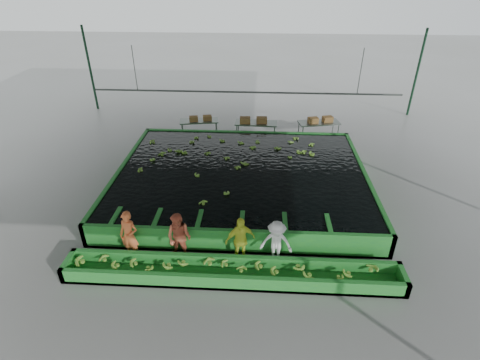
# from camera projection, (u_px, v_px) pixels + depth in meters

# --- Properties ---
(ground) EXTENTS (80.00, 80.00, 0.00)m
(ground) POSITION_uv_depth(u_px,v_px,m) (239.00, 209.00, 14.23)
(ground) COLOR gray
(ground) RESTS_ON ground
(shed_roof) EXTENTS (20.00, 22.00, 0.04)m
(shed_roof) POSITION_uv_depth(u_px,v_px,m) (239.00, 78.00, 11.70)
(shed_roof) COLOR gray
(shed_roof) RESTS_ON shed_posts
(shed_posts) EXTENTS (20.00, 22.00, 5.00)m
(shed_posts) POSITION_uv_depth(u_px,v_px,m) (239.00, 150.00, 12.96)
(shed_posts) COLOR #12321E
(shed_posts) RESTS_ON ground
(flotation_tank) EXTENTS (10.00, 8.00, 0.90)m
(flotation_tank) POSITION_uv_depth(u_px,v_px,m) (241.00, 179.00, 15.30)
(flotation_tank) COLOR #25842D
(flotation_tank) RESTS_ON ground
(tank_water) EXTENTS (9.70, 7.70, 0.00)m
(tank_water) POSITION_uv_depth(u_px,v_px,m) (241.00, 171.00, 15.09)
(tank_water) COLOR black
(tank_water) RESTS_ON flotation_tank
(sorting_trough) EXTENTS (10.00, 1.00, 0.50)m
(sorting_trough) POSITION_uv_depth(u_px,v_px,m) (232.00, 272.00, 11.01)
(sorting_trough) COLOR #25842D
(sorting_trough) RESTS_ON ground
(cableway_rail) EXTENTS (0.08, 0.08, 14.00)m
(cableway_rail) POSITION_uv_depth(u_px,v_px,m) (246.00, 92.00, 17.01)
(cableway_rail) COLOR #59605B
(cableway_rail) RESTS_ON shed_roof
(rail_hanger_left) EXTENTS (0.04, 0.04, 2.00)m
(rail_hanger_left) POSITION_uv_depth(u_px,v_px,m) (135.00, 68.00, 16.76)
(rail_hanger_left) COLOR #59605B
(rail_hanger_left) RESTS_ON shed_roof
(rail_hanger_right) EXTENTS (0.04, 0.04, 2.00)m
(rail_hanger_right) POSITION_uv_depth(u_px,v_px,m) (361.00, 72.00, 16.26)
(rail_hanger_right) COLOR #59605B
(rail_hanger_right) RESTS_ON shed_roof
(worker_a) EXTENTS (0.69, 0.52, 1.68)m
(worker_a) POSITION_uv_depth(u_px,v_px,m) (129.00, 235.00, 11.56)
(worker_a) COLOR orange
(worker_a) RESTS_ON ground
(worker_b) EXTENTS (0.95, 0.82, 1.67)m
(worker_b) POSITION_uv_depth(u_px,v_px,m) (179.00, 237.00, 11.48)
(worker_b) COLOR #D36143
(worker_b) RESTS_ON ground
(worker_c) EXTENTS (1.03, 0.73, 1.62)m
(worker_c) POSITION_uv_depth(u_px,v_px,m) (240.00, 240.00, 11.40)
(worker_c) COLOR #E4F23B
(worker_c) RESTS_ON ground
(worker_d) EXTENTS (1.04, 0.68, 1.52)m
(worker_d) POSITION_uv_depth(u_px,v_px,m) (276.00, 243.00, 11.37)
(worker_d) COLOR white
(worker_d) RESTS_ON ground
(packing_table_left) EXTENTS (2.10, 1.12, 0.91)m
(packing_table_left) POSITION_uv_depth(u_px,v_px,m) (199.00, 128.00, 19.91)
(packing_table_left) COLOR #59605B
(packing_table_left) RESTS_ON ground
(packing_table_mid) EXTENTS (2.19, 0.96, 0.98)m
(packing_table_mid) POSITION_uv_depth(u_px,v_px,m) (256.00, 131.00, 19.50)
(packing_table_mid) COLOR #59605B
(packing_table_mid) RESTS_ON ground
(packing_table_right) EXTENTS (2.23, 1.24, 0.96)m
(packing_table_right) POSITION_uv_depth(u_px,v_px,m) (318.00, 131.00, 19.59)
(packing_table_right) COLOR #59605B
(packing_table_right) RESTS_ON ground
(box_stack_left) EXTENTS (1.20, 0.57, 0.25)m
(box_stack_left) POSITION_uv_depth(u_px,v_px,m) (201.00, 121.00, 19.66)
(box_stack_left) COLOR brown
(box_stack_left) RESTS_ON packing_table_left
(box_stack_mid) EXTENTS (1.40, 0.46, 0.30)m
(box_stack_mid) POSITION_uv_depth(u_px,v_px,m) (253.00, 123.00, 19.18)
(box_stack_mid) COLOR brown
(box_stack_mid) RESTS_ON packing_table_mid
(box_stack_right) EXTENTS (1.35, 0.69, 0.28)m
(box_stack_right) POSITION_uv_depth(u_px,v_px,m) (320.00, 122.00, 19.33)
(box_stack_right) COLOR brown
(box_stack_right) RESTS_ON packing_table_right
(floating_bananas) EXTENTS (9.06, 6.18, 0.12)m
(floating_bananas) POSITION_uv_depth(u_px,v_px,m) (242.00, 162.00, 15.78)
(floating_bananas) COLOR #6CA532
(floating_bananas) RESTS_ON tank_water
(trough_bananas) EXTENTS (8.51, 0.57, 0.11)m
(trough_bananas) POSITION_uv_depth(u_px,v_px,m) (232.00, 269.00, 10.93)
(trough_bananas) COLOR #6CA532
(trough_bananas) RESTS_ON sorting_trough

